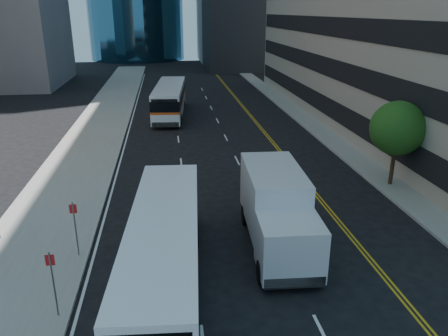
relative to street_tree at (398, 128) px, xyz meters
name	(u,v)px	position (x,y,z in m)	size (l,w,h in m)	color
ground	(279,269)	(-9.00, -8.00, -3.64)	(160.00, 160.00, 0.00)	black
sidewalk_west	(100,126)	(-19.50, 17.00, -3.57)	(5.00, 90.00, 0.15)	gray
sidewalk_east	(305,120)	(0.00, 17.00, -3.57)	(2.00, 90.00, 0.15)	gray
street_tree	(398,128)	(0.00, 0.00, 0.00)	(3.20, 3.20, 5.10)	#332114
bus_front	(165,251)	(-13.65, -8.67, -2.01)	(3.32, 11.75, 2.99)	white
bus_rear	(170,99)	(-13.00, 20.85, -1.95)	(3.68, 12.21, 3.10)	white
box_truck	(277,210)	(-8.69, -6.15, -1.84)	(2.81, 7.26, 3.42)	silver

